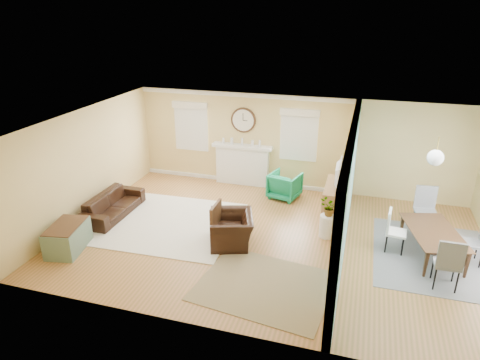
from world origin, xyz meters
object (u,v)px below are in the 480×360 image
Objects in this scene: credenza at (334,200)px; green_chair at (285,185)px; eames_chair at (232,229)px; dining_table at (433,244)px; sofa at (113,205)px.

green_chair is at bearing 153.16° from credenza.
credenza is (1.34, -0.68, 0.05)m from green_chair.
dining_table is (4.08, 0.67, -0.04)m from eames_chair.
eames_chair is 2.80m from credenza.
green_chair is 0.46× the size of dining_table.
eames_chair is 0.75× the size of credenza.
sofa is 7.25m from dining_table.
green_chair reaches higher than sofa.
credenza is at bearing 44.15° from dining_table.
credenza reaches higher than sofa.
credenza reaches higher than green_chair.
eames_chair is 0.62× the size of dining_table.
green_chair is 1.50m from credenza.
eames_chair reaches higher than dining_table.
green_chair is at bearing 46.07° from dining_table.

